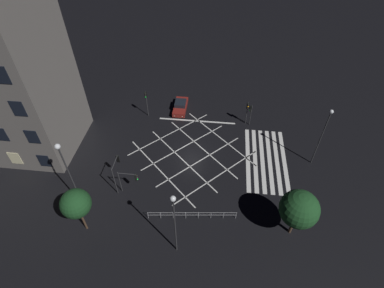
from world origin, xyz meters
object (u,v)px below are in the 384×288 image
object	(u,v)px
waiting_car	(181,106)
traffic_light_nw_cross	(130,178)
traffic_light_se_cross	(251,111)
street_tree_far	(299,209)
street_lamp_far	(324,130)
street_lamp_west	(65,164)
traffic_light_ne_main	(146,99)
traffic_light_nw_main	(116,168)
traffic_light_se_main	(248,109)
street_lamp_east	(174,216)
street_tree_near	(76,204)

from	to	relation	value
waiting_car	traffic_light_nw_cross	bearing A→B (deg)	-11.95
traffic_light_se_cross	street_tree_far	bearing A→B (deg)	102.79
traffic_light_nw_cross	street_lamp_far	bearing A→B (deg)	18.15
street_lamp_west	waiting_car	bearing A→B (deg)	-24.84
traffic_light_ne_main	street_lamp_west	distance (m)	16.75
traffic_light_nw_main	street_lamp_far	size ratio (longest dim) A/B	0.50
traffic_light_se_main	traffic_light_ne_main	xyz separation A→B (m)	(0.16, 14.08, 0.45)
traffic_light_se_cross	street_lamp_east	world-z (taller)	street_lamp_east
street_tree_near	street_tree_far	world-z (taller)	street_tree_far
traffic_light_se_main	street_tree_near	size ratio (longest dim) A/B	0.62
traffic_light_nw_cross	waiting_car	bearing A→B (deg)	78.05
street_tree_near	street_lamp_east	bearing A→B (deg)	-97.50
traffic_light_nw_main	street_lamp_east	size ratio (longest dim) A/B	0.48
street_tree_near	street_tree_far	distance (m)	20.64
traffic_light_nw_cross	street_tree_far	distance (m)	17.46
traffic_light_ne_main	street_lamp_east	world-z (taller)	street_lamp_east
waiting_car	traffic_light_se_main	bearing A→B (deg)	77.13
traffic_light_ne_main	street_lamp_east	distance (m)	21.38
traffic_light_se_cross	street_lamp_west	distance (m)	24.45
street_tree_near	street_tree_far	xyz separation A→B (m)	(1.90, -20.55, -0.29)
street_lamp_far	waiting_car	world-z (taller)	street_lamp_far
street_tree_near	waiting_car	world-z (taller)	street_tree_near
traffic_light_nw_cross	street_tree_near	distance (m)	6.42
traffic_light_nw_cross	street_lamp_west	bearing A→B (deg)	-155.51
traffic_light_nw_main	street_lamp_far	xyz separation A→B (m)	(6.07, -22.49, 2.36)
traffic_light_ne_main	street_lamp_far	bearing A→B (deg)	72.88
street_tree_far	street_lamp_west	bearing A→B (deg)	87.75
traffic_light_se_main	traffic_light_nw_main	distance (m)	19.28
traffic_light_ne_main	street_lamp_west	world-z (taller)	street_lamp_west
traffic_light_se_main	street_lamp_east	size ratio (longest dim) A/B	0.42
traffic_light_se_main	traffic_light_ne_main	bearing A→B (deg)	-90.66
traffic_light_nw_cross	traffic_light_ne_main	distance (m)	13.72
traffic_light_se_main	traffic_light_nw_main	bearing A→B (deg)	-48.78
traffic_light_ne_main	street_lamp_west	size ratio (longest dim) A/B	0.46
traffic_light_ne_main	street_lamp_west	bearing A→B (deg)	-13.49
street_tree_far	street_lamp_east	bearing A→B (deg)	105.83
traffic_light_se_cross	street_tree_far	distance (m)	16.99
street_lamp_west	street_tree_near	size ratio (longest dim) A/B	1.58
street_lamp_east	street_lamp_west	xyz separation A→B (m)	(4.01, 11.00, 0.67)
traffic_light_nw_cross	street_lamp_far	size ratio (longest dim) A/B	0.39
traffic_light_se_main	traffic_light_se_cross	distance (m)	0.51
traffic_light_nw_cross	traffic_light_nw_main	xyz separation A→B (m)	(0.79, 1.59, 0.65)
traffic_light_nw_cross	street_lamp_east	bearing A→B (deg)	-46.30
traffic_light_nw_cross	street_lamp_west	xyz separation A→B (m)	(-2.27, 4.99, 4.19)
street_lamp_west	street_lamp_far	size ratio (longest dim) A/B	1.12
traffic_light_se_main	traffic_light_ne_main	distance (m)	14.09
street_tree_far	street_tree_near	bearing A→B (deg)	95.27
traffic_light_nw_cross	street_lamp_east	size ratio (longest dim) A/B	0.38
traffic_light_se_main	street_tree_far	xyz separation A→B (m)	(-16.63, -4.18, 1.45)
traffic_light_nw_cross	traffic_light_se_cross	size ratio (longest dim) A/B	0.98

